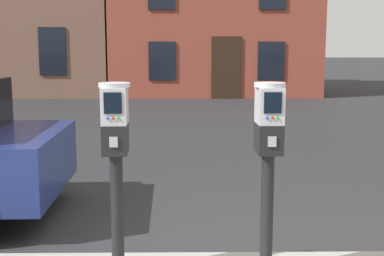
# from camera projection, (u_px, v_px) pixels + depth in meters

# --- Properties ---
(parking_meter_near_kerb) EXTENTS (0.22, 0.26, 1.38)m
(parking_meter_near_kerb) POSITION_uv_depth(u_px,v_px,m) (116.00, 145.00, 3.59)
(parking_meter_near_kerb) COLOR black
(parking_meter_near_kerb) RESTS_ON sidewalk_slab
(parking_meter_twin_adjacent) EXTENTS (0.22, 0.26, 1.39)m
(parking_meter_twin_adjacent) POSITION_uv_depth(u_px,v_px,m) (268.00, 144.00, 3.60)
(parking_meter_twin_adjacent) COLOR black
(parking_meter_twin_adjacent) RESTS_ON sidewalk_slab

